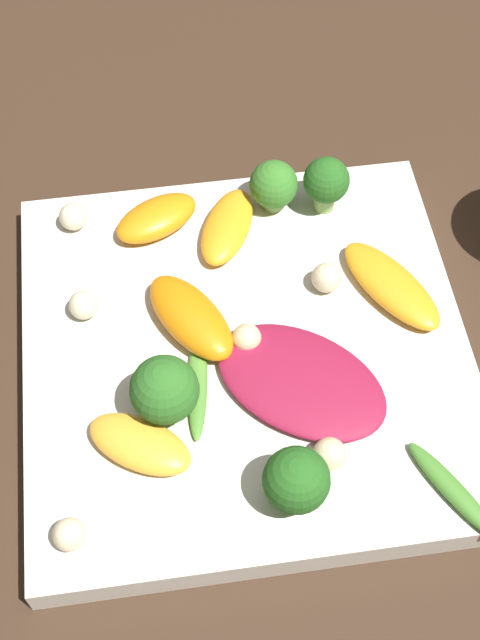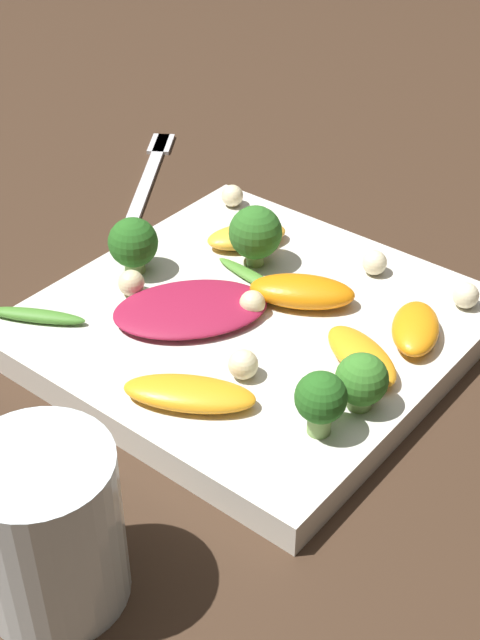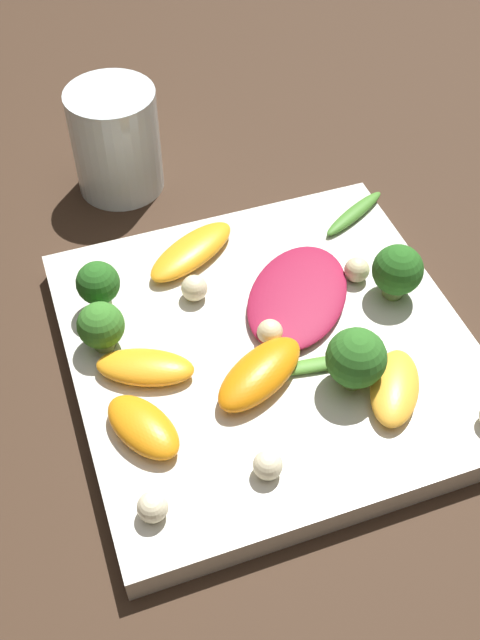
{
  "view_description": "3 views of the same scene",
  "coord_description": "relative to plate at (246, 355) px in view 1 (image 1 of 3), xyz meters",
  "views": [
    {
      "loc": [
        -0.27,
        0.04,
        0.47
      ],
      "look_at": [
        0.01,
        0.0,
        0.03
      ],
      "focal_mm": 50.0,
      "sensor_mm": 36.0,
      "label": 1
    },
    {
      "loc": [
        0.3,
        -0.38,
        0.37
      ],
      "look_at": [
        0.0,
        -0.02,
        0.03
      ],
      "focal_mm": 50.0,
      "sensor_mm": 36.0,
      "label": 2
    },
    {
      "loc": [
        0.13,
        0.3,
        0.41
      ],
      "look_at": [
        0.02,
        -0.02,
        0.03
      ],
      "focal_mm": 42.0,
      "sensor_mm": 36.0,
      "label": 3
    }
  ],
  "objects": [
    {
      "name": "ground_plane",
      "position": [
        0.0,
        0.0,
        -0.01
      ],
      "size": [
        2.4,
        2.4,
        0.0
      ],
      "primitive_type": "plane",
      "color": "#382619"
    },
    {
      "name": "broccoli_floret_1",
      "position": [
        -0.04,
        0.05,
        0.04
      ],
      "size": [
        0.04,
        0.04,
        0.05
      ],
      "color": "#84AD5B",
      "rests_on": "plate"
    },
    {
      "name": "arugula_sprig_1",
      "position": [
        -0.11,
        -0.1,
        0.01
      ],
      "size": [
        0.07,
        0.04,
        0.01
      ],
      "color": "#47842D",
      "rests_on": "plate"
    },
    {
      "name": "macadamia_nut_3",
      "position": [
        0.04,
        0.09,
        0.02
      ],
      "size": [
        0.02,
        0.02,
        0.02
      ],
      "color": "beige",
      "rests_on": "plate"
    },
    {
      "name": "orange_segment_1",
      "position": [
        0.02,
        0.03,
        0.02
      ],
      "size": [
        0.08,
        0.06,
        0.02
      ],
      "color": "orange",
      "rests_on": "plate"
    },
    {
      "name": "arugula_sprig_0",
      "position": [
        -0.02,
        0.03,
        0.01
      ],
      "size": [
        0.08,
        0.02,
        0.01
      ],
      "color": "#518E33",
      "rests_on": "plate"
    },
    {
      "name": "macadamia_nut_1",
      "position": [
        0.11,
        0.1,
        0.02
      ],
      "size": [
        0.02,
        0.02,
        0.02
      ],
      "color": "beige",
      "rests_on": "plate"
    },
    {
      "name": "plate",
      "position": [
        0.0,
        0.0,
        0.0
      ],
      "size": [
        0.26,
        0.26,
        0.02
      ],
      "color": "silver",
      "rests_on": "ground_plane"
    },
    {
      "name": "macadamia_nut_0",
      "position": [
        -0.11,
        0.11,
        0.02
      ],
      "size": [
        0.02,
        0.02,
        0.02
      ],
      "color": "beige",
      "rests_on": "plate"
    },
    {
      "name": "broccoli_floret_0",
      "position": [
        0.11,
        -0.03,
        0.03
      ],
      "size": [
        0.03,
        0.03,
        0.04
      ],
      "color": "#84AD5B",
      "rests_on": "plate"
    },
    {
      "name": "orange_segment_2",
      "position": [
        0.09,
        -0.0,
        0.02
      ],
      "size": [
        0.07,
        0.05,
        0.01
      ],
      "color": "orange",
      "rests_on": "plate"
    },
    {
      "name": "orange_segment_4",
      "position": [
        0.03,
        -0.09,
        0.02
      ],
      "size": [
        0.08,
        0.07,
        0.01
      ],
      "color": "orange",
      "rests_on": "plate"
    },
    {
      "name": "broccoli_floret_2",
      "position": [
        0.1,
        -0.07,
        0.03
      ],
      "size": [
        0.03,
        0.03,
        0.04
      ],
      "color": "#84AD5B",
      "rests_on": "plate"
    },
    {
      "name": "orange_segment_3",
      "position": [
        0.1,
        0.04,
        0.02
      ],
      "size": [
        0.05,
        0.06,
        0.02
      ],
      "color": "orange",
      "rests_on": "plate"
    },
    {
      "name": "radicchio_leaf_0",
      "position": [
        -0.03,
        -0.03,
        0.02
      ],
      "size": [
        0.12,
        0.12,
        0.01
      ],
      "color": "maroon",
      "rests_on": "plate"
    },
    {
      "name": "orange_segment_0",
      "position": [
        -0.06,
        0.07,
        0.02
      ],
      "size": [
        0.06,
        0.07,
        0.01
      ],
      "color": "#FCAD33",
      "rests_on": "plate"
    },
    {
      "name": "macadamia_nut_4",
      "position": [
        -0.0,
        -0.0,
        0.02
      ],
      "size": [
        0.02,
        0.02,
        0.02
      ],
      "color": "beige",
      "rests_on": "plate"
    },
    {
      "name": "macadamia_nut_5",
      "position": [
        -0.08,
        -0.03,
        0.02
      ],
      "size": [
        0.02,
        0.02,
        0.02
      ],
      "color": "beige",
      "rests_on": "plate"
    },
    {
      "name": "broccoli_floret_3",
      "position": [
        -0.1,
        -0.01,
        0.03
      ],
      "size": [
        0.04,
        0.04,
        0.04
      ],
      "color": "#84AD5B",
      "rests_on": "plate"
    },
    {
      "name": "macadamia_nut_2",
      "position": [
        0.04,
        -0.05,
        0.02
      ],
      "size": [
        0.02,
        0.02,
        0.02
      ],
      "color": "beige",
      "rests_on": "plate"
    }
  ]
}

